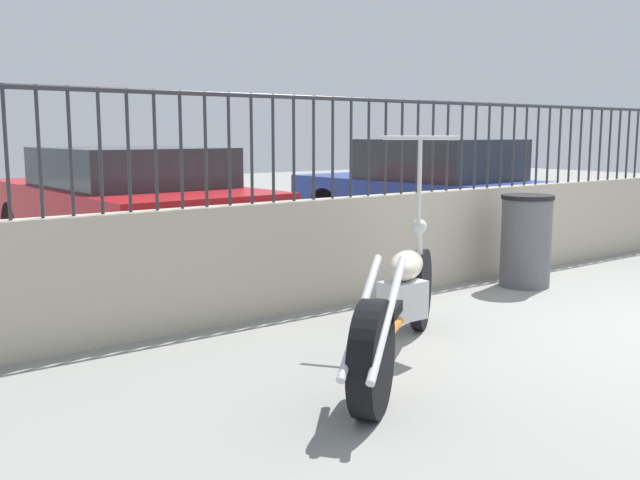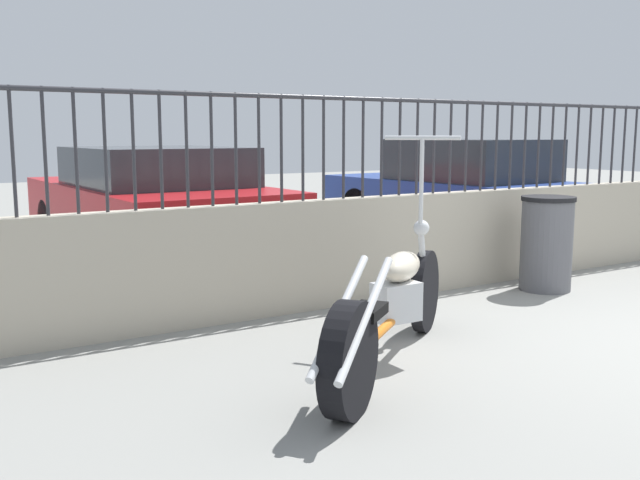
# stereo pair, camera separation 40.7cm
# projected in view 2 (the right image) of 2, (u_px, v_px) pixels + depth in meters

# --- Properties ---
(low_wall) EXTENTS (9.35, 0.18, 0.89)m
(low_wall) POSITION_uv_depth(u_px,v_px,m) (471.00, 238.00, 6.74)
(low_wall) COLOR #B2A893
(low_wall) RESTS_ON ground_plane
(fence_railing) EXTENTS (9.35, 0.04, 0.84)m
(fence_railing) POSITION_uv_depth(u_px,v_px,m) (474.00, 131.00, 6.59)
(fence_railing) COLOR #2D2D33
(fence_railing) RESTS_ON low_wall
(motorcycle_orange) EXTENTS (1.97, 1.52, 1.42)m
(motorcycle_orange) POSITION_uv_depth(u_px,v_px,m) (389.00, 311.00, 4.24)
(motorcycle_orange) COLOR black
(motorcycle_orange) RESTS_ON ground_plane
(trash_bin) EXTENTS (0.48, 0.48, 0.86)m
(trash_bin) POSITION_uv_depth(u_px,v_px,m) (547.00, 243.00, 6.50)
(trash_bin) COLOR #56565B
(trash_bin) RESTS_ON ground_plane
(car_red) EXTENTS (1.88, 4.12, 1.28)m
(car_red) POSITION_uv_depth(u_px,v_px,m) (152.00, 203.00, 7.93)
(car_red) COLOR black
(car_red) RESTS_ON ground_plane
(car_blue) EXTENTS (1.96, 4.06, 1.35)m
(car_blue) POSITION_uv_depth(u_px,v_px,m) (462.00, 189.00, 9.80)
(car_blue) COLOR black
(car_blue) RESTS_ON ground_plane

